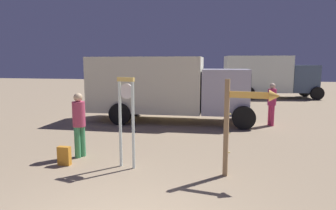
# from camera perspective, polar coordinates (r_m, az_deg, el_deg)

# --- Properties ---
(standing_clock) EXTENTS (0.45, 0.19, 2.19)m
(standing_clock) POSITION_cam_1_polar(r_m,az_deg,el_deg) (7.05, -8.08, -1.66)
(standing_clock) COLOR white
(standing_clock) RESTS_ON ground_plane
(arrow_sign) EXTENTS (1.14, 0.34, 2.18)m
(arrow_sign) POSITION_cam_1_polar(r_m,az_deg,el_deg) (6.51, 14.76, -1.49)
(arrow_sign) COLOR #997751
(arrow_sign) RESTS_ON ground_plane
(person_near_clock) EXTENTS (0.33, 0.33, 1.74)m
(person_near_clock) POSITION_cam_1_polar(r_m,az_deg,el_deg) (8.18, -16.92, -3.11)
(person_near_clock) COLOR #40965D
(person_near_clock) RESTS_ON ground_plane
(backpack) EXTENTS (0.31, 0.19, 0.47)m
(backpack) POSITION_cam_1_polar(r_m,az_deg,el_deg) (7.83, -19.52, -9.33)
(backpack) COLOR orange
(backpack) RESTS_ON ground_plane
(person_distant) EXTENTS (0.33, 0.33, 1.73)m
(person_distant) POSITION_cam_1_polar(r_m,az_deg,el_deg) (12.53, 19.54, 0.54)
(person_distant) COLOR #CA305C
(person_distant) RESTS_ON ground_plane
(box_truck_near) EXTENTS (7.00, 2.59, 2.78)m
(box_truck_near) POSITION_cam_1_polar(r_m,az_deg,el_deg) (12.71, -0.73, 3.67)
(box_truck_near) COLOR beige
(box_truck_near) RESTS_ON ground_plane
(box_truck_far) EXTENTS (6.88, 3.14, 3.04)m
(box_truck_far) POSITION_cam_1_polar(r_m,az_deg,el_deg) (22.65, 18.71, 5.49)
(box_truck_far) COLOR white
(box_truck_far) RESTS_ON ground_plane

